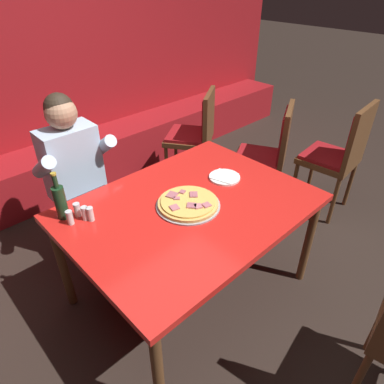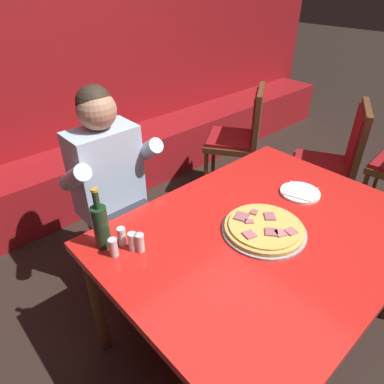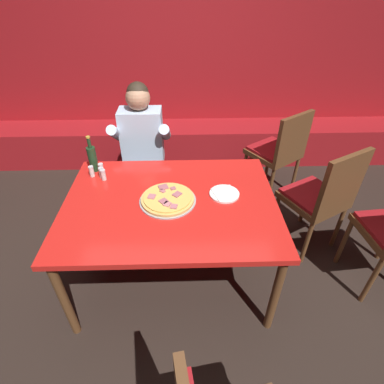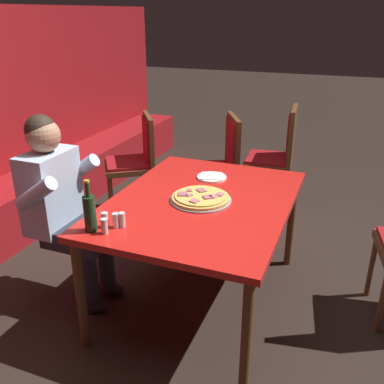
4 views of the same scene
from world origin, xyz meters
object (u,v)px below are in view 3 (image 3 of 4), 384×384
dining_chair_near_right (323,194)px  diner_seated_blue_shirt (142,148)px  shaker_red_pepper_flakes (102,173)px  main_dining_table (171,208)px  beer_bottle (93,158)px  pizza (168,199)px  shaker_oregano (103,175)px  dining_chair_far_right (280,148)px  shaker_black_pepper (92,172)px  shaker_parmesan (101,169)px  plate_white_paper (224,194)px

dining_chair_near_right → diner_seated_blue_shirt: bearing=159.0°
shaker_red_pepper_flakes → diner_seated_blue_shirt: (0.24, 0.54, -0.08)m
main_dining_table → dining_chair_near_right: (1.21, 0.27, -0.11)m
main_dining_table → beer_bottle: (-0.60, 0.41, 0.18)m
pizza → shaker_oregano: shaker_oregano is taller
shaker_oregano → dining_chair_far_right: bearing=26.0°
main_dining_table → diner_seated_blue_shirt: (-0.29, 0.84, 0.02)m
main_dining_table → pizza: (-0.02, -0.00, 0.08)m
shaker_oregano → diner_seated_blue_shirt: 0.61m
shaker_black_pepper → shaker_red_pepper_flakes: bearing=-15.7°
shaker_red_pepper_flakes → pizza: bearing=-31.3°
beer_bottle → pizza: bearing=-35.3°
beer_bottle → shaker_red_pepper_flakes: size_ratio=3.40×
shaker_red_pepper_flakes → diner_seated_blue_shirt: 0.59m
shaker_parmesan → shaker_red_pepper_flakes: size_ratio=1.00×
shaker_red_pepper_flakes → diner_seated_blue_shirt: bearing=66.1°
pizza → shaker_oregano: 0.56m
plate_white_paper → dining_chair_far_right: 1.22m
main_dining_table → shaker_red_pepper_flakes: (-0.52, 0.30, 0.11)m
plate_white_paper → shaker_parmesan: (-0.92, 0.30, 0.03)m
pizza → diner_seated_blue_shirt: diner_seated_blue_shirt is taller
pizza → shaker_parmesan: size_ratio=4.49×
shaker_parmesan → plate_white_paper: bearing=-18.2°
shaker_black_pepper → main_dining_table: bearing=-28.4°
main_dining_table → beer_bottle: 0.75m
shaker_red_pepper_flakes → shaker_oregano: bearing=-55.5°
shaker_red_pepper_flakes → shaker_oregano: 0.03m
pizza → beer_bottle: (-0.59, 0.41, 0.09)m
shaker_red_pepper_flakes → diner_seated_blue_shirt: diner_seated_blue_shirt is taller
shaker_red_pepper_flakes → shaker_oregano: (0.02, -0.03, 0.00)m
plate_white_paper → shaker_parmesan: bearing=161.8°
plate_white_paper → beer_bottle: size_ratio=0.72×
diner_seated_blue_shirt → shaker_oregano: bearing=-111.3°
shaker_black_pepper → dining_chair_near_right: dining_chair_near_right is taller
dining_chair_near_right → shaker_parmesan: bearing=176.9°
shaker_parmesan → dining_chair_far_right: (1.61, 0.68, -0.21)m
dining_chair_near_right → pizza: bearing=-167.5°
plate_white_paper → diner_seated_blue_shirt: diner_seated_blue_shirt is taller
dining_chair_near_right → dining_chair_far_right: dining_chair_near_right is taller
plate_white_paper → shaker_oregano: 0.91m
shaker_black_pepper → shaker_red_pepper_flakes: size_ratio=1.00×
shaker_black_pepper → dining_chair_near_right: (1.81, -0.06, -0.21)m
beer_bottle → shaker_black_pepper: (-0.00, -0.08, -0.07)m
pizza → shaker_black_pepper: size_ratio=4.49×
shaker_red_pepper_flakes → dining_chair_far_right: dining_chair_far_right is taller
shaker_parmesan → shaker_oregano: 0.09m
plate_white_paper → shaker_parmesan: size_ratio=2.44×
shaker_black_pepper → dining_chair_near_right: size_ratio=0.09×
pizza → dining_chair_near_right: bearing=12.5°
dining_chair_far_right → dining_chair_near_right: bearing=-79.9°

